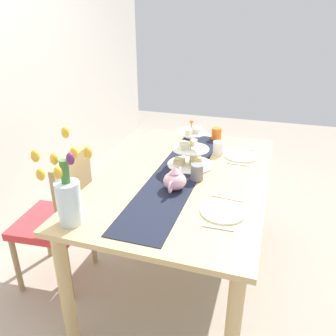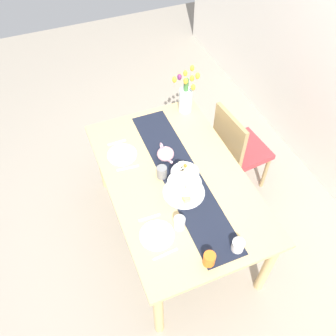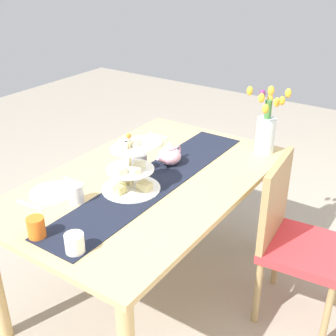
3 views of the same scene
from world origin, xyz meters
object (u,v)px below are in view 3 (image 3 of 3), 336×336
at_px(mug_grey, 140,162).
at_px(dinner_plate_left, 144,143).
at_px(tulip_vase, 266,127).
at_px(dinner_plate_right, 53,192).
at_px(mug_white_text, 76,194).
at_px(knife_right, 30,205).
at_px(mug_orange, 36,228).
at_px(tiered_cake_stand, 131,173).
at_px(fork_left, 158,136).
at_px(dining_table, 148,195).
at_px(chair_left, 293,235).
at_px(cream_jug, 75,243).
at_px(knife_left, 130,151).
at_px(fork_right, 74,181).
at_px(teapot, 170,155).

bearing_deg(mug_grey, dinner_plate_left, -146.41).
height_order(tulip_vase, dinner_plate_right, tulip_vase).
xyz_separation_m(dinner_plate_left, mug_white_text, (0.76, 0.16, 0.04)).
bearing_deg(knife_right, mug_orange, 56.57).
relative_size(tiered_cake_stand, fork_left, 2.03).
distance_m(dining_table, dinner_plate_left, 0.49).
bearing_deg(chair_left, fork_left, -101.67).
bearing_deg(fork_left, tulip_vase, 103.63).
relative_size(tiered_cake_stand, dinner_plate_left, 1.32).
height_order(dining_table, cream_jug, cream_jug).
height_order(tiered_cake_stand, knife_left, tiered_cake_stand).
relative_size(chair_left, mug_white_text, 9.58).
distance_m(chair_left, cream_jug, 1.18).
xyz_separation_m(fork_left, dinner_plate_right, (0.91, 0.00, 0.00)).
relative_size(tulip_vase, dinner_plate_right, 1.91).
xyz_separation_m(mug_white_text, mug_orange, (0.30, 0.07, 0.00)).
bearing_deg(chair_left, fork_right, -61.70).
distance_m(knife_left, mug_orange, 0.94).
xyz_separation_m(tulip_vase, fork_right, (0.93, -0.67, -0.15)).
xyz_separation_m(fork_left, mug_grey, (0.46, 0.21, 0.05)).
distance_m(cream_jug, mug_white_text, 0.40).
bearing_deg(chair_left, dining_table, -67.44).
bearing_deg(fork_right, dinner_plate_right, 0.00).
distance_m(chair_left, tulip_vase, 0.66).
bearing_deg(fork_right, mug_white_text, 48.94).
bearing_deg(knife_left, dinner_plate_right, 0.00).
bearing_deg(dinner_plate_left, tiered_cake_stand, 30.51).
height_order(dining_table, dinner_plate_right, dinner_plate_right).
xyz_separation_m(dinner_plate_right, fork_right, (-0.15, 0.00, -0.00)).
bearing_deg(knife_right, dinner_plate_right, 180.00).
bearing_deg(tiered_cake_stand, dining_table, -179.29).
relative_size(knife_right, mug_white_text, 1.79).
relative_size(dinner_plate_left, mug_grey, 2.42).
bearing_deg(dining_table, fork_right, -50.14).
bearing_deg(mug_white_text, fork_right, -131.06).
bearing_deg(teapot, fork_left, -135.38).
distance_m(tulip_vase, cream_jug, 1.38).
height_order(tiered_cake_stand, tulip_vase, tulip_vase).
bearing_deg(dinner_plate_right, dinner_plate_left, 180.00).
height_order(dinner_plate_right, mug_orange, mug_orange).
bearing_deg(fork_left, mug_orange, 10.72).
bearing_deg(mug_white_text, chair_left, 128.63).
height_order(fork_right, mug_white_text, mug_white_text).
bearing_deg(tulip_vase, knife_left, -56.02).
distance_m(dining_table, chair_left, 0.80).
relative_size(dining_table, knife_right, 9.39).
distance_m(tulip_vase, mug_white_text, 1.19).
bearing_deg(fork_left, mug_grey, 24.47).
bearing_deg(dinner_plate_left, knife_right, 0.00).
distance_m(fork_left, mug_grey, 0.51).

